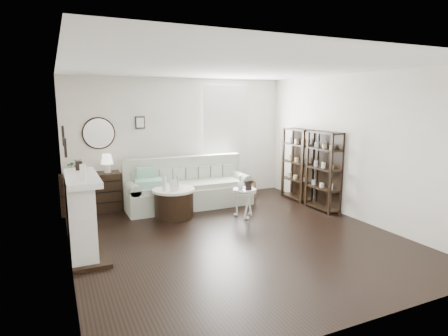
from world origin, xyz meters
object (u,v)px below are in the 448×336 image
drum_table (174,203)px  dresser (91,193)px  sofa (188,190)px  pedestal_table (244,191)px

drum_table → dresser: bearing=142.4°
sofa → pedestal_table: sofa is taller
sofa → dresser: (-1.91, 0.39, 0.05)m
dresser → pedestal_table: 3.08m
pedestal_table → sofa: bearing=120.1°
sofa → pedestal_table: (0.71, -1.23, 0.17)m
pedestal_table → drum_table: bearing=156.1°
sofa → pedestal_table: bearing=-59.9°
drum_table → pedestal_table: 1.36m
sofa → drum_table: bearing=-127.2°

